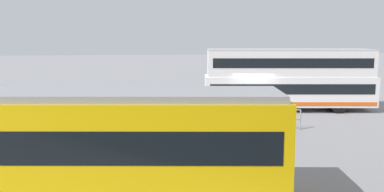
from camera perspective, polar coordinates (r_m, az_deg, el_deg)
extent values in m
plane|color=gray|center=(26.42, 8.30, -2.43)|extent=(160.00, 160.00, 0.00)
cube|color=white|center=(28.01, 12.84, 0.74)|extent=(10.97, 3.86, 1.89)
cube|color=white|center=(27.84, 12.96, 4.32)|extent=(10.64, 3.72, 1.62)
cube|color=black|center=(27.98, 12.86, 1.20)|extent=(10.45, 3.82, 0.64)
cube|color=black|center=(27.83, 12.96, 4.49)|extent=(10.11, 3.68, 0.60)
cube|color=#D85919|center=(28.10, 12.80, -0.67)|extent=(10.77, 3.87, 0.24)
cube|color=#B2B2B7|center=(27.80, 13.01, 6.09)|extent=(10.64, 3.72, 0.10)
cylinder|color=black|center=(27.58, 6.02, -0.88)|extent=(1.31, 2.50, 1.00)
cylinder|color=black|center=(28.91, 18.51, -0.85)|extent=(1.31, 2.50, 1.00)
cube|color=#E5B70C|center=(13.21, -22.01, -6.32)|extent=(15.37, 4.60, 2.84)
cube|color=black|center=(13.15, -22.07, -5.12)|extent=(14.77, 4.54, 0.90)
cube|color=gray|center=(12.93, -22.37, 0.22)|extent=(15.04, 4.35, 0.20)
cylinder|color=#4C3F2D|center=(21.92, 5.67, -3.47)|extent=(0.14, 0.14, 0.83)
cylinder|color=#4C3F2D|center=(22.01, 5.15, -3.42)|extent=(0.14, 0.14, 0.83)
cylinder|color=black|center=(21.83, 5.44, -1.54)|extent=(0.45, 0.45, 0.64)
sphere|color=#8C6647|center=(21.76, 5.45, -0.42)|extent=(0.23, 0.23, 0.23)
cylinder|color=#33384C|center=(20.19, 10.50, -4.63)|extent=(0.14, 0.14, 0.81)
cylinder|color=#33384C|center=(20.25, 9.90, -4.57)|extent=(0.14, 0.14, 0.81)
cylinder|color=maroon|center=(20.08, 10.25, -2.61)|extent=(0.45, 0.45, 0.62)
sphere|color=#8C6647|center=(20.00, 10.28, -1.43)|extent=(0.22, 0.22, 0.22)
cube|color=gray|center=(21.08, 1.81, -2.16)|extent=(9.91, 0.14, 0.06)
cube|color=gray|center=(21.17, 1.81, -3.49)|extent=(9.91, 0.14, 0.06)
cylinder|color=gray|center=(22.48, 14.40, -3.12)|extent=(0.07, 0.07, 1.05)
cylinder|color=gray|center=(21.18, 1.81, -3.55)|extent=(0.07, 0.07, 1.05)
cylinder|color=gray|center=(20.99, -11.70, -3.83)|extent=(0.07, 0.07, 1.05)
cylinder|color=slate|center=(21.21, -12.50, -1.96)|extent=(0.10, 0.10, 2.34)
cube|color=#D8D84C|center=(21.06, -12.56, -0.03)|extent=(1.24, 0.11, 0.68)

